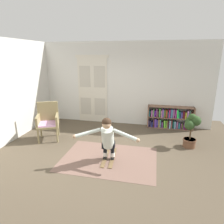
% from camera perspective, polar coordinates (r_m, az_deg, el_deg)
% --- Properties ---
extents(ground_plane, '(7.20, 7.20, 0.00)m').
position_cam_1_polar(ground_plane, '(5.04, -1.34, -12.75)').
color(ground_plane, brown).
extents(back_wall, '(6.00, 0.10, 2.90)m').
position_cam_1_polar(back_wall, '(7.03, 3.68, 8.09)').
color(back_wall, silver).
rests_on(back_wall, ground).
extents(side_wall_left, '(0.10, 6.00, 2.90)m').
position_cam_1_polar(side_wall_left, '(6.28, -28.25, 5.21)').
color(side_wall_left, silver).
rests_on(side_wall_left, ground).
extents(double_door, '(1.22, 0.05, 2.45)m').
position_cam_1_polar(double_door, '(7.28, -5.66, 6.57)').
color(double_door, beige).
rests_on(double_door, ground).
extents(rug, '(2.28, 1.65, 0.01)m').
position_cam_1_polar(rug, '(4.93, -0.92, -13.41)').
color(rug, brown).
rests_on(rug, ground).
extents(bookshelf, '(1.53, 0.30, 0.77)m').
position_cam_1_polar(bookshelf, '(7.01, 16.33, -1.71)').
color(bookshelf, brown).
rests_on(bookshelf, ground).
extents(wicker_chair, '(0.79, 0.79, 1.10)m').
position_cam_1_polar(wicker_chair, '(6.13, -18.11, -2.27)').
color(wicker_chair, '#908156').
rests_on(wicker_chair, ground).
extents(potted_plant, '(0.43, 0.41, 0.94)m').
position_cam_1_polar(potted_plant, '(5.72, 22.00, -4.49)').
color(potted_plant, brown).
rests_on(potted_plant, ground).
extents(skis_pair, '(0.34, 0.91, 0.07)m').
position_cam_1_polar(skis_pair, '(4.94, -0.86, -13.04)').
color(skis_pair, brown).
rests_on(skis_pair, rug).
extents(person_skier, '(1.46, 0.63, 1.07)m').
position_cam_1_polar(person_skier, '(4.49, -1.29, -7.17)').
color(person_skier, white).
rests_on(person_skier, skis_pair).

